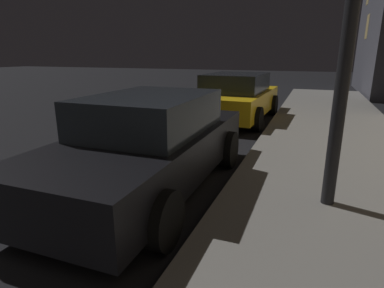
# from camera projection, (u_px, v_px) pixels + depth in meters

# --- Properties ---
(car_black) EXTENTS (2.00, 4.39, 1.43)m
(car_black) POSITION_uv_depth(u_px,v_px,m) (150.00, 143.00, 4.75)
(car_black) COLOR black
(car_black) RESTS_ON ground
(car_yellow_cab) EXTENTS (2.20, 4.26, 1.43)m
(car_yellow_cab) POSITION_uv_depth(u_px,v_px,m) (236.00, 97.00, 9.76)
(car_yellow_cab) COLOR gold
(car_yellow_cab) RESTS_ON ground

